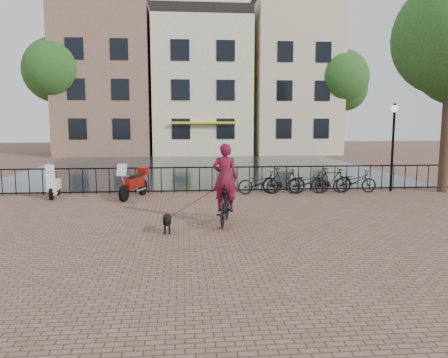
{
  "coord_description": "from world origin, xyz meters",
  "views": [
    {
      "loc": [
        -1.14,
        -9.09,
        2.83
      ],
      "look_at": [
        0.0,
        3.0,
        1.2
      ],
      "focal_mm": 35.0,
      "sensor_mm": 36.0,
      "label": 1
    }
  ],
  "objects": [
    {
      "name": "canal_house_right",
      "position": [
        8.5,
        30.0,
        6.65
      ],
      "size": [
        7.0,
        9.0,
        13.3
      ],
      "color": "beige",
      "rests_on": "ground"
    },
    {
      "name": "canal_water",
      "position": [
        0.0,
        17.3,
        0.0
      ],
      "size": [
        20.0,
        20.0,
        0.0
      ],
      "primitive_type": "plane",
      "color": "black",
      "rests_on": "ground"
    },
    {
      "name": "parked_bike_3",
      "position": [
        4.65,
        7.4,
        0.5
      ],
      "size": [
        1.68,
        0.54,
        1.0
      ],
      "primitive_type": "imported",
      "rotation": [
        0.0,
        0.0,
        1.62
      ],
      "color": "black",
      "rests_on": "ground"
    },
    {
      "name": "parked_bike_2",
      "position": [
        3.7,
        7.4,
        0.45
      ],
      "size": [
        1.72,
        0.6,
        0.9
      ],
      "primitive_type": "imported",
      "rotation": [
        0.0,
        0.0,
        1.57
      ],
      "color": "black",
      "rests_on": "ground"
    },
    {
      "name": "ground",
      "position": [
        0.0,
        0.0,
        0.0
      ],
      "size": [
        100.0,
        100.0,
        0.0
      ],
      "primitive_type": "plane",
      "color": "brown",
      "rests_on": "ground"
    },
    {
      "name": "cyclist",
      "position": [
        -0.01,
        2.59,
        0.99
      ],
      "size": [
        0.93,
        1.97,
        2.6
      ],
      "rotation": [
        0.0,
        0.0,
        2.93
      ],
      "color": "black",
      "rests_on": "ground"
    },
    {
      "name": "parked_bike_0",
      "position": [
        1.8,
        7.4,
        0.45
      ],
      "size": [
        1.76,
        0.74,
        0.9
      ],
      "primitive_type": "imported",
      "rotation": [
        0.0,
        0.0,
        1.65
      ],
      "color": "black",
      "rests_on": "ground"
    },
    {
      "name": "scooter",
      "position": [
        -5.9,
        7.4,
        0.66
      ],
      "size": [
        0.51,
        1.44,
        1.31
      ],
      "rotation": [
        0.0,
        0.0,
        0.08
      ],
      "color": "white",
      "rests_on": "ground"
    },
    {
      "name": "canal_house_left",
      "position": [
        -7.5,
        30.0,
        6.4
      ],
      "size": [
        7.5,
        9.0,
        12.8
      ],
      "color": "#7F594A",
      "rests_on": "ground"
    },
    {
      "name": "railing",
      "position": [
        0.0,
        8.0,
        0.5
      ],
      "size": [
        20.0,
        0.05,
        1.02
      ],
      "color": "black",
      "rests_on": "ground"
    },
    {
      "name": "motorcycle",
      "position": [
        -2.95,
        6.95,
        0.69
      ],
      "size": [
        1.12,
        1.95,
        1.37
      ],
      "rotation": [
        0.0,
        0.0,
        -0.37
      ],
      "color": "maroon",
      "rests_on": "ground"
    },
    {
      "name": "tree_far_right",
      "position": [
        12.0,
        27.0,
        6.35
      ],
      "size": [
        4.76,
        4.76,
        8.76
      ],
      "color": "black",
      "rests_on": "ground"
    },
    {
      "name": "parked_bike_1",
      "position": [
        2.75,
        7.4,
        0.5
      ],
      "size": [
        1.71,
        0.66,
        1.0
      ],
      "primitive_type": "imported",
      "rotation": [
        0.0,
        0.0,
        1.46
      ],
      "color": "black",
      "rests_on": "ground"
    },
    {
      "name": "canal_house_mid",
      "position": [
        0.5,
        30.0,
        5.9
      ],
      "size": [
        8.0,
        9.5,
        11.8
      ],
      "color": "beige",
      "rests_on": "ground"
    },
    {
      "name": "tree_far_left",
      "position": [
        -11.0,
        27.0,
        6.73
      ],
      "size": [
        5.04,
        5.04,
        9.27
      ],
      "color": "black",
      "rests_on": "ground"
    },
    {
      "name": "parked_bike_4",
      "position": [
        5.6,
        7.4,
        0.45
      ],
      "size": [
        1.75,
        0.71,
        0.9
      ],
      "primitive_type": "imported",
      "rotation": [
        0.0,
        0.0,
        1.5
      ],
      "color": "black",
      "rests_on": "ground"
    },
    {
      "name": "dog",
      "position": [
        -1.56,
        1.84,
        0.26
      ],
      "size": [
        0.28,
        0.78,
        0.52
      ],
      "rotation": [
        0.0,
        0.0,
        0.03
      ],
      "color": "black",
      "rests_on": "ground"
    },
    {
      "name": "lamp_post",
      "position": [
        7.2,
        7.6,
        2.38
      ],
      "size": [
        0.3,
        0.3,
        3.45
      ],
      "color": "black",
      "rests_on": "ground"
    }
  ]
}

